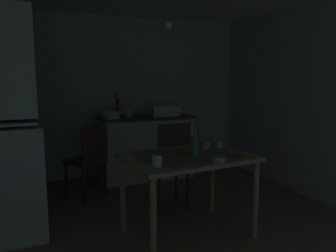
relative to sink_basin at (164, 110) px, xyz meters
name	(u,v)px	position (x,y,z in m)	size (l,w,h in m)	color
ground_plane	(164,227)	(-0.66, -1.69, -1.00)	(5.02, 5.02, 0.00)	#8A694F
wall_back	(115,97)	(-0.66, 0.37, 0.19)	(4.10, 0.10, 2.39)	beige
wall_right	(324,103)	(1.39, -1.69, 0.19)	(0.10, 4.12, 2.39)	beige
counter_cabinet	(146,147)	(-0.28, 0.00, -0.54)	(1.37, 0.64, 0.93)	silver
sink_basin	(164,110)	(0.00, 0.00, 0.00)	(0.44, 0.34, 0.15)	white
hand_pump	(117,106)	(-0.70, 0.05, 0.09)	(0.05, 0.27, 0.39)	maroon
mixing_bowl_counter	(111,115)	(-0.81, -0.05, -0.03)	(0.25, 0.25, 0.10)	white
stoneware_crock	(128,112)	(-0.55, 0.01, -0.01)	(0.11, 0.11, 0.14)	beige
dining_table	(188,165)	(-0.50, -1.90, -0.32)	(1.25, 0.93, 0.78)	tan
chair_far_side	(171,164)	(-0.41, -1.27, -0.48)	(0.41, 0.41, 1.01)	#503421
chair_by_counter	(89,159)	(-1.22, -0.58, -0.50)	(0.55, 0.55, 0.92)	#523226
serving_bowl_wide	(219,159)	(-0.35, -2.21, -0.20)	(0.11, 0.11, 0.04)	#9EB2C6
teacup_cream	(157,161)	(-0.90, -2.15, -0.18)	(0.08, 0.08, 0.09)	white
mug_dark	(219,144)	(-0.03, -1.69, -0.20)	(0.07, 0.07, 0.06)	white
teacup_mint	(206,145)	(-0.19, -1.68, -0.19)	(0.08, 0.08, 0.06)	#9EB2C6
glass_bottle	(195,146)	(-0.44, -1.93, -0.13)	(0.08, 0.08, 0.24)	#4C7F56
table_knife	(194,150)	(-0.35, -1.74, -0.22)	(0.18, 0.02, 0.01)	silver
teaspoon_near_bowl	(172,155)	(-0.63, -1.84, -0.22)	(0.12, 0.02, 0.01)	beige
teaspoon_by_cup	(222,151)	(-0.12, -1.88, -0.22)	(0.14, 0.02, 0.01)	beige
serving_spoon	(151,153)	(-0.79, -1.69, -0.22)	(0.13, 0.02, 0.01)	beige
pendant_bulb	(168,26)	(-0.58, -1.61, 0.99)	(0.08, 0.08, 0.08)	#F9EFCC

